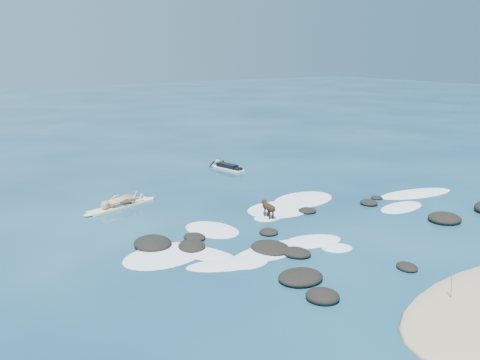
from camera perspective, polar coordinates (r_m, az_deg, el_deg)
ground at (r=20.53m, az=8.00°, el=-4.37°), size 160.00×160.00×0.00m
reef_rocks at (r=18.78m, az=9.87°, el=-5.89°), size 14.51×7.48×0.53m
breaking_foam at (r=20.11m, az=5.31°, el=-4.66°), size 16.31×6.92×0.12m
standing_surfer_rig at (r=22.39m, az=-12.68°, el=-0.91°), size 3.52×1.34×2.03m
paddling_surfer_rig at (r=29.02m, az=-1.43°, el=1.45°), size 1.11×2.48×0.43m
dog at (r=20.54m, az=3.03°, el=-2.90°), size 0.39×1.09×0.69m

